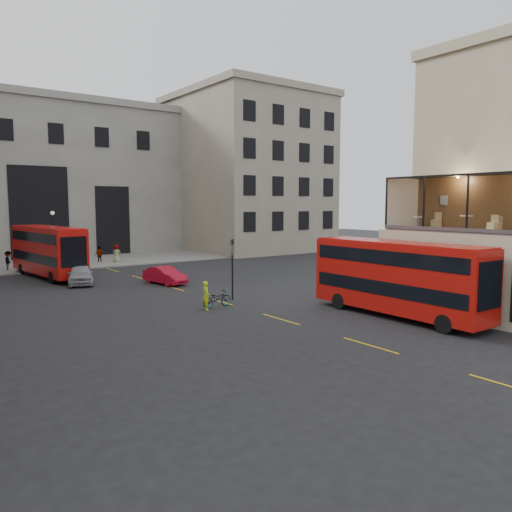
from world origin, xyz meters
TOP-DOWN VIEW (x-y plane):
  - ground at (0.00, 0.00)m, footprint 140.00×140.00m
  - host_frontage at (6.50, 0.00)m, footprint 3.00×11.00m
  - cafe_floor at (6.50, 0.00)m, footprint 3.00×10.00m
  - gateway at (-5.00, 47.99)m, footprint 35.00×10.60m
  - building_right at (20.00, 39.97)m, footprint 16.60×18.60m
  - pavement_far at (-6.00, 38.00)m, footprint 40.00×12.00m
  - traffic_light_near at (-1.00, 12.00)m, footprint 0.16×0.20m
  - street_lamp_b at (-6.00, 34.00)m, footprint 0.36×0.36m
  - bus_near at (3.34, 2.79)m, footprint 2.42×10.09m
  - bus_far at (-7.78, 28.92)m, footprint 3.47×10.58m
  - car_a at (-6.79, 23.80)m, footprint 2.97×4.73m
  - car_b at (-1.69, 20.08)m, footprint 2.06×4.13m
  - bicycle at (-3.01, 10.63)m, footprint 1.93×0.74m
  - cyclist at (-3.89, 10.37)m, footprint 0.55×0.69m
  - pedestrian_b at (-9.69, 35.04)m, footprint 1.06×1.32m
  - pedestrian_c at (-1.14, 35.89)m, footprint 1.04×0.53m
  - pedestrian_d at (0.31, 35.00)m, footprint 1.10×1.05m
  - cafe_table_mid at (5.66, 0.41)m, footprint 0.64×0.64m
  - cafe_table_far at (5.54, 3.17)m, footprint 0.55×0.55m
  - cafe_chair_b at (7.26, -0.13)m, footprint 0.44×0.44m
  - cafe_chair_c at (7.50, -0.25)m, footprint 0.41×0.41m
  - cafe_chair_d at (7.67, 3.48)m, footprint 0.48×0.48m

SIDE VIEW (x-z plane):
  - ground at x=0.00m, z-range 0.00..0.00m
  - pavement_far at x=-6.00m, z-range 0.00..0.12m
  - bicycle at x=-3.01m, z-range 0.00..1.00m
  - car_b at x=-1.69m, z-range 0.00..1.30m
  - car_a at x=-6.79m, z-range 0.00..1.50m
  - cyclist at x=-3.89m, z-range 0.00..1.64m
  - pedestrian_c at x=-1.14m, z-range 0.00..1.70m
  - pedestrian_b at x=-9.69m, z-range 0.00..1.79m
  - pedestrian_d at x=0.31m, z-range 0.00..1.90m
  - host_frontage at x=6.50m, z-range 0.00..4.50m
  - bus_near at x=3.34m, z-range 0.25..4.27m
  - bus_far at x=-7.78m, z-range 0.26..4.40m
  - street_lamp_b at x=-6.00m, z-range -0.27..5.06m
  - traffic_light_near at x=-1.00m, z-range 0.52..4.32m
  - cafe_floor at x=6.50m, z-range 4.50..4.60m
  - cafe_chair_c at x=7.50m, z-range 4.45..5.20m
  - cafe_chair_b at x=7.26m, z-range 4.44..5.27m
  - cafe_chair_d at x=7.67m, z-range 4.42..5.33m
  - cafe_table_far at x=5.54m, z-range 4.71..5.40m
  - cafe_table_mid at x=5.66m, z-range 4.73..5.53m
  - gateway at x=-5.00m, z-range 0.39..18.39m
  - building_right at x=20.00m, z-range 0.39..20.39m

